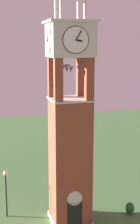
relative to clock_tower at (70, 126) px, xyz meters
The scene contains 4 objects.
ground 7.63m from the clock_tower, 81.61° to the left, with size 80.00×80.00×0.00m, color #476B3D.
clock_tower is the anchor object (origin of this frame).
lamp_post 7.11m from the clock_tower, 156.90° to the left, with size 0.36×0.36×3.82m.
shrub_left_of_tower 8.70m from the clock_tower, ahead, with size 0.70×0.70×0.98m, color #28562D.
Camera 1 is at (-5.98, -23.42, 13.60)m, focal length 54.71 mm.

